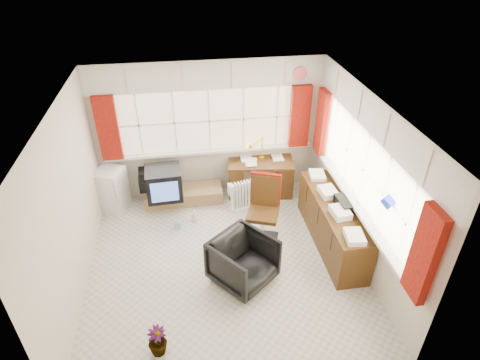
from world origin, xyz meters
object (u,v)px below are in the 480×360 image
object	(u,v)px
office_chair	(243,261)
task_chair	(264,206)
desk	(260,175)
desk_lamp	(262,143)
mini_fridge	(112,189)
tv_bench	(184,195)
crt_tv	(164,183)
credenza	(332,223)
radiator	(242,199)

from	to	relation	value
office_chair	task_chair	bearing A→B (deg)	22.78
desk	desk_lamp	distance (m)	0.63
mini_fridge	tv_bench	bearing A→B (deg)	0.89
crt_tv	mini_fridge	distance (m)	0.95
desk_lamp	credenza	distance (m)	1.96
desk_lamp	task_chair	xyz separation A→B (m)	(-0.24, -1.40, -0.38)
desk	task_chair	xyz separation A→B (m)	(-0.20, -1.27, 0.24)
task_chair	crt_tv	bearing A→B (deg)	146.12
desk_lamp	tv_bench	distance (m)	1.73
crt_tv	office_chair	bearing A→B (deg)	-60.57
office_chair	desk_lamp	bearing A→B (deg)	33.59
office_chair	mini_fridge	distance (m)	2.91
radiator	credenza	world-z (taller)	credenza
mini_fridge	desk	bearing A→B (deg)	1.40
office_chair	credenza	size ratio (longest dim) A/B	0.40
crt_tv	radiator	bearing A→B (deg)	-11.61
task_chair	radiator	bearing A→B (deg)	106.52
crt_tv	mini_fridge	bearing A→B (deg)	170.25
task_chair	crt_tv	xyz separation A→B (m)	(-1.56, 1.05, -0.09)
credenza	crt_tv	xyz separation A→B (m)	(-2.60, 1.34, 0.13)
radiator	desk	bearing A→B (deg)	49.44
desk	crt_tv	world-z (taller)	crt_tv
desk	mini_fridge	world-z (taller)	mini_fridge
desk	tv_bench	bearing A→B (deg)	-178.17
crt_tv	tv_bench	bearing A→B (deg)	29.27
desk_lamp	tv_bench	size ratio (longest dim) A/B	0.33
desk	radiator	distance (m)	0.67
desk_lamp	office_chair	bearing A→B (deg)	-107.28
credenza	desk	bearing A→B (deg)	118.19
task_chair	crt_tv	size ratio (longest dim) A/B	1.84
desk_lamp	mini_fridge	distance (m)	2.80
crt_tv	desk_lamp	bearing A→B (deg)	10.90
desk_lamp	office_chair	world-z (taller)	desk_lamp
credenza	radiator	bearing A→B (deg)	139.89
mini_fridge	credenza	bearing A→B (deg)	-23.04
tv_bench	mini_fridge	distance (m)	1.28
office_chair	credenza	xyz separation A→B (m)	(1.51, 0.59, 0.03)
desk	office_chair	bearing A→B (deg)	-107.23
desk	credenza	bearing A→B (deg)	-61.81
crt_tv	mini_fridge	world-z (taller)	crt_tv
radiator	tv_bench	world-z (taller)	radiator
radiator	mini_fridge	xyz separation A→B (m)	(-2.26, 0.43, 0.15)
task_chair	credenza	size ratio (longest dim) A/B	0.58
mini_fridge	desk_lamp	bearing A→B (deg)	3.92
desk	radiator	bearing A→B (deg)	-130.56
office_chair	tv_bench	distance (m)	2.26
desk_lamp	crt_tv	size ratio (longest dim) A/B	0.73
tv_bench	crt_tv	size ratio (longest dim) A/B	2.23
task_chair	tv_bench	world-z (taller)	task_chair
task_chair	credenza	bearing A→B (deg)	-15.74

